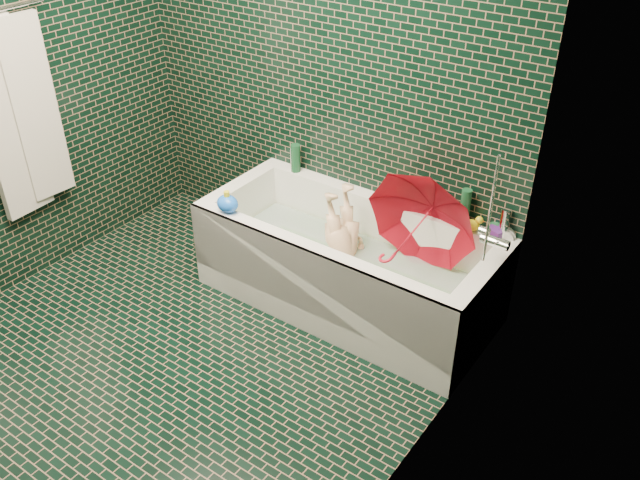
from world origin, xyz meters
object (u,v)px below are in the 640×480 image
Objects in this scene: bath_toy at (227,203)px; rubber_duck at (473,224)px; umbrella at (412,233)px; bathtub at (346,273)px; child at (345,253)px.

rubber_duck is at bearing 4.10° from bath_toy.
umbrella is at bearing -149.70° from rubber_duck.
bathtub is 0.78m from rubber_duck.
bathtub is at bearing -165.54° from rubber_duck.
rubber_duck is at bearing 28.56° from bathtub.
bathtub is 0.79m from bath_toy.
child is 0.47m from umbrella.
bath_toy is at bearing -49.67° from child.
bathtub reaches higher than child.
rubber_duck is at bearing 45.53° from umbrella.
rubber_duck is (0.60, 0.32, 0.38)m from bathtub.
bath_toy is at bearing -154.57° from bathtub.
child is (-0.04, 0.04, 0.10)m from bathtub.
child is at bearing 7.39° from bath_toy.
bath_toy is (-0.62, -0.29, 0.39)m from bathtub.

